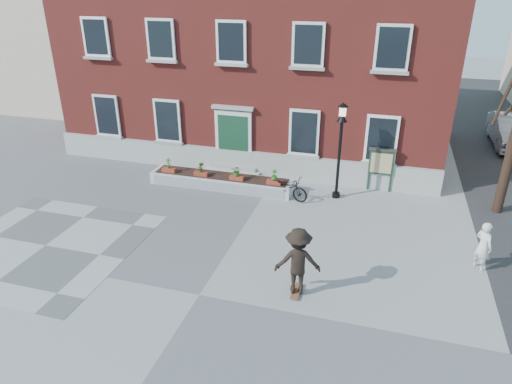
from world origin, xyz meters
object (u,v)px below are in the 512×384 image
(bicycle, at_px, (286,187))
(skateboarder, at_px, (298,261))
(notice_board, at_px, (381,163))
(parked_car, at_px, (512,131))
(bystander, at_px, (483,246))
(lamp_post, at_px, (341,138))

(bicycle, relative_size, skateboarder, 0.91)
(bicycle, distance_m, notice_board, 4.10)
(parked_car, xyz_separation_m, bystander, (-3.20, -12.90, -0.02))
(bicycle, xyz_separation_m, lamp_post, (1.93, 0.70, 2.05))
(bystander, xyz_separation_m, notice_board, (-3.25, 5.06, 0.46))
(lamp_post, xyz_separation_m, notice_board, (1.63, 1.17, -1.28))
(bicycle, distance_m, skateboarder, 6.23)
(bystander, bearing_deg, skateboarder, 79.22)
(notice_board, distance_m, skateboarder, 8.07)
(bystander, distance_m, skateboarder, 5.86)
(skateboarder, bearing_deg, bystander, 28.43)
(bicycle, bearing_deg, parked_car, -30.80)
(bystander, height_order, lamp_post, lamp_post)
(skateboarder, bearing_deg, bicycle, 105.61)
(notice_board, bearing_deg, bystander, -57.30)
(lamp_post, distance_m, notice_board, 2.38)
(parked_car, height_order, bystander, parked_car)
(parked_car, height_order, notice_board, notice_board)
(skateboarder, bearing_deg, lamp_post, 87.75)
(lamp_post, height_order, notice_board, lamp_post)
(bicycle, relative_size, parked_car, 0.38)
(lamp_post, height_order, skateboarder, lamp_post)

